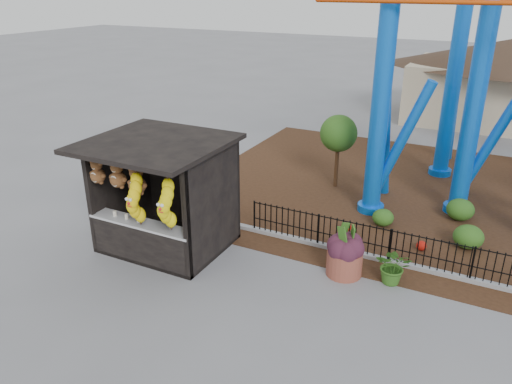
% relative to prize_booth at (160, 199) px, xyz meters
% --- Properties ---
extents(ground, '(120.00, 120.00, 0.00)m').
position_rel_prize_booth_xyz_m(ground, '(2.98, -0.92, -1.52)').
color(ground, slate).
rests_on(ground, ground).
extents(mulch_bed, '(18.00, 12.00, 0.02)m').
position_rel_prize_booth_xyz_m(mulch_bed, '(6.98, 7.08, -1.52)').
color(mulch_bed, '#331E11').
rests_on(mulch_bed, ground).
extents(curb, '(18.00, 0.18, 0.12)m').
position_rel_prize_booth_xyz_m(curb, '(6.98, 2.08, -1.46)').
color(curb, gray).
rests_on(curb, ground).
extents(prize_booth, '(3.50, 3.40, 3.12)m').
position_rel_prize_booth_xyz_m(prize_booth, '(0.00, 0.00, 0.00)').
color(prize_booth, black).
rests_on(prize_booth, ground).
extents(picket_fence, '(12.20, 0.06, 1.00)m').
position_rel_prize_booth_xyz_m(picket_fence, '(7.88, 2.08, -1.02)').
color(picket_fence, black).
rests_on(picket_fence, ground).
extents(terracotta_planter, '(1.00, 1.00, 0.66)m').
position_rel_prize_booth_xyz_m(terracotta_planter, '(4.88, 1.02, -1.19)').
color(terracotta_planter, brown).
rests_on(terracotta_planter, ground).
extents(planter_foliage, '(0.70, 0.70, 0.64)m').
position_rel_prize_booth_xyz_m(planter_foliage, '(4.88, 1.02, -0.54)').
color(planter_foliage, '#391625').
rests_on(planter_foliage, terracotta_planter).
extents(potted_plant, '(0.92, 0.82, 0.95)m').
position_rel_prize_booth_xyz_m(potted_plant, '(6.07, 1.18, -1.05)').
color(potted_plant, '#235719').
rests_on(potted_plant, ground).
extents(landscaping, '(8.78, 3.12, 0.67)m').
position_rel_prize_booth_xyz_m(landscaping, '(7.91, 4.58, -1.22)').
color(landscaping, '#295218').
rests_on(landscaping, mulch_bed).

